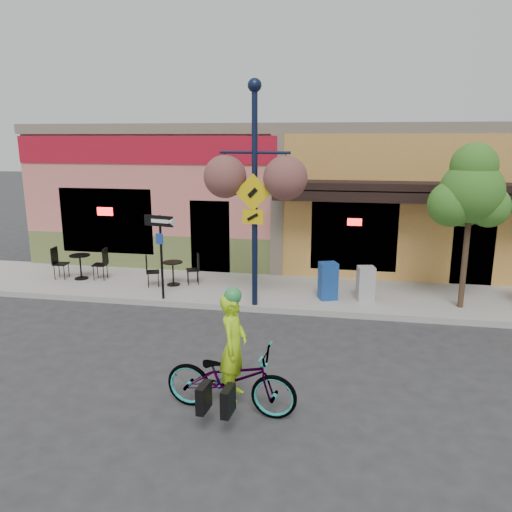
{
  "coord_description": "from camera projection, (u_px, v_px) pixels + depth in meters",
  "views": [
    {
      "loc": [
        0.99,
        -10.66,
        4.11
      ],
      "look_at": [
        -1.07,
        0.5,
        1.4
      ],
      "focal_mm": 35.0,
      "sensor_mm": 36.0,
      "label": 1
    }
  ],
  "objects": [
    {
      "name": "sidewalk",
      "position": [
        306.0,
        293.0,
        13.23
      ],
      "size": [
        24.0,
        3.0,
        0.15
      ],
      "primitive_type": "cube",
      "color": "#9E9B93",
      "rests_on": "ground"
    },
    {
      "name": "building",
      "position": [
        320.0,
        190.0,
        17.98
      ],
      "size": [
        18.2,
        8.2,
        4.5
      ],
      "primitive_type": null,
      "color": "#D17067",
      "rests_on": "ground"
    },
    {
      "name": "newspaper_box_grey",
      "position": [
        366.0,
        284.0,
        12.34
      ],
      "size": [
        0.47,
        0.44,
        0.86
      ],
      "primitive_type": null,
      "rotation": [
        0.0,
        0.0,
        0.21
      ],
      "color": "#A6A6A6",
      "rests_on": "sidewalk"
    },
    {
      "name": "one_way_sign",
      "position": [
        162.0,
        258.0,
        12.32
      ],
      "size": [
        0.83,
        0.35,
        2.12
      ],
      "primitive_type": null,
      "rotation": [
        0.0,
        0.0,
        -0.22
      ],
      "color": "black",
      "rests_on": "sidewalk"
    },
    {
      "name": "cafe_set_right",
      "position": [
        173.0,
        270.0,
        13.62
      ],
      "size": [
        1.6,
        1.2,
        0.86
      ],
      "primitive_type": null,
      "rotation": [
        0.0,
        0.0,
        0.38
      ],
      "color": "black",
      "rests_on": "sidewalk"
    },
    {
      "name": "ground",
      "position": [
        298.0,
        323.0,
        11.33
      ],
      "size": [
        90.0,
        90.0,
        0.0
      ],
      "primitive_type": "plane",
      "color": "#2D2D30",
      "rests_on": "ground"
    },
    {
      "name": "curb",
      "position": [
        301.0,
        312.0,
        11.84
      ],
      "size": [
        24.0,
        0.12,
        0.15
      ],
      "primitive_type": "cube",
      "color": "#A8A59E",
      "rests_on": "ground"
    },
    {
      "name": "newspaper_box_blue",
      "position": [
        328.0,
        281.0,
        12.43
      ],
      "size": [
        0.53,
        0.5,
        0.94
      ],
      "primitive_type": null,
      "rotation": [
        0.0,
        0.0,
        0.36
      ],
      "color": "#184291",
      "rests_on": "sidewalk"
    },
    {
      "name": "cyclist_rider",
      "position": [
        234.0,
        362.0,
        7.49
      ],
      "size": [
        0.44,
        0.63,
        1.64
      ],
      "primitive_type": "imported",
      "rotation": [
        0.0,
        0.0,
        1.48
      ],
      "color": "#B5F219",
      "rests_on": "ground"
    },
    {
      "name": "street_tree",
      "position": [
        468.0,
        227.0,
        11.49
      ],
      "size": [
        1.99,
        1.99,
        3.9
      ],
      "primitive_type": null,
      "rotation": [
        0.0,
        0.0,
        0.39
      ],
      "color": "#3D7A26",
      "rests_on": "sidewalk"
    },
    {
      "name": "cafe_set_left",
      "position": [
        80.0,
        263.0,
        14.2
      ],
      "size": [
        1.6,
        0.92,
        0.92
      ],
      "primitive_type": null,
      "rotation": [
        0.0,
        0.0,
        0.1
      ],
      "color": "black",
      "rests_on": "sidewalk"
    },
    {
      "name": "bicycle",
      "position": [
        231.0,
        379.0,
        7.56
      ],
      "size": [
        2.12,
        0.9,
        1.09
      ],
      "primitive_type": "imported",
      "rotation": [
        0.0,
        0.0,
        1.48
      ],
      "color": "maroon",
      "rests_on": "ground"
    },
    {
      "name": "lamp_post",
      "position": [
        255.0,
        197.0,
        11.51
      ],
      "size": [
        1.74,
        0.86,
        5.24
      ],
      "primitive_type": null,
      "rotation": [
        0.0,
        0.0,
        -0.12
      ],
      "color": "#111A36",
      "rests_on": "sidewalk"
    }
  ]
}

